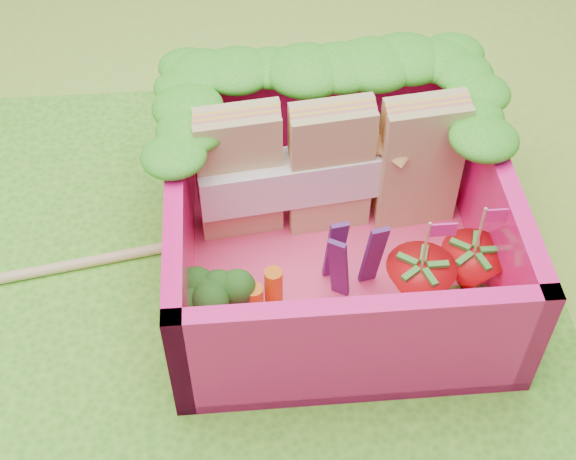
% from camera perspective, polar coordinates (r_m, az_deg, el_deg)
% --- Properties ---
extents(ground, '(14.00, 14.00, 0.00)m').
position_cam_1_polar(ground, '(3.37, -3.26, -3.75)').
color(ground, '#8EC036').
rests_on(ground, ground).
extents(placemat, '(2.60, 2.60, 0.03)m').
position_cam_1_polar(placemat, '(3.36, -3.27, -3.59)').
color(placemat, '#4EA725').
rests_on(placemat, ground).
extents(bento_floor, '(1.30, 1.30, 0.05)m').
position_cam_1_polar(bento_floor, '(3.36, 3.30, -2.39)').
color(bento_floor, '#FF4177').
rests_on(bento_floor, placemat).
extents(bento_box, '(1.30, 1.30, 0.55)m').
position_cam_1_polar(bento_box, '(3.18, 3.49, 0.52)').
color(bento_box, '#FF157A').
rests_on(bento_box, placemat).
extents(lettuce_ruffle, '(1.43, 0.83, 0.11)m').
position_cam_1_polar(lettuce_ruffle, '(3.31, 2.70, 10.59)').
color(lettuce_ruffle, '#28921A').
rests_on(lettuce_ruffle, bento_box).
extents(sandwich_stack, '(1.10, 0.30, 0.60)m').
position_cam_1_polar(sandwich_stack, '(3.30, 3.12, 4.42)').
color(sandwich_stack, tan).
rests_on(sandwich_stack, bento_floor).
extents(broccoli, '(0.33, 0.33, 0.26)m').
position_cam_1_polar(broccoli, '(2.99, -5.27, -4.91)').
color(broccoli, '#6AB055').
rests_on(broccoli, bento_floor).
extents(carrot_sticks, '(0.15, 0.14, 0.25)m').
position_cam_1_polar(carrot_sticks, '(3.05, -1.69, -5.03)').
color(carrot_sticks, orange).
rests_on(carrot_sticks, bento_floor).
extents(purple_wedges, '(0.22, 0.14, 0.38)m').
position_cam_1_polar(purple_wedges, '(3.10, 4.37, -1.99)').
color(purple_wedges, '#4F1957').
rests_on(purple_wedges, bento_floor).
extents(strawberry_left, '(0.27, 0.27, 0.51)m').
position_cam_1_polar(strawberry_left, '(3.10, 9.20, -4.13)').
color(strawberry_left, red).
rests_on(strawberry_left, bento_floor).
extents(strawberry_right, '(0.25, 0.25, 0.49)m').
position_cam_1_polar(strawberry_right, '(3.20, 12.76, -2.97)').
color(strawberry_right, red).
rests_on(strawberry_right, bento_floor).
extents(snap_peas, '(0.64, 0.47, 0.05)m').
position_cam_1_polar(snap_peas, '(3.26, 11.04, -4.29)').
color(snap_peas, '#549F32').
rests_on(snap_peas, bento_floor).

